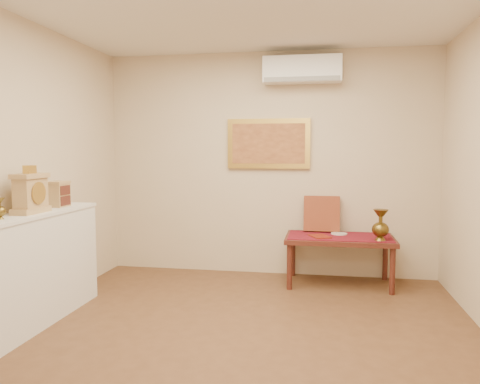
% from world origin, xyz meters
% --- Properties ---
extents(floor, '(4.50, 4.50, 0.00)m').
position_xyz_m(floor, '(0.00, 0.00, 0.00)').
color(floor, brown).
rests_on(floor, ground).
extents(wall_back, '(4.00, 0.02, 2.70)m').
position_xyz_m(wall_back, '(0.00, 2.25, 1.35)').
color(wall_back, beige).
rests_on(wall_back, ground).
extents(wall_front, '(4.00, 0.02, 2.70)m').
position_xyz_m(wall_front, '(0.00, -2.25, 1.35)').
color(wall_front, beige).
rests_on(wall_front, ground).
extents(table_cloth, '(1.14, 0.59, 0.01)m').
position_xyz_m(table_cloth, '(0.85, 1.88, 0.55)').
color(table_cloth, maroon).
rests_on(table_cloth, low_table).
extents(brass_urn_tall, '(0.18, 0.18, 0.41)m').
position_xyz_m(brass_urn_tall, '(1.27, 1.69, 0.76)').
color(brass_urn_tall, brown).
rests_on(brass_urn_tall, table_cloth).
extents(plate, '(0.19, 0.19, 0.01)m').
position_xyz_m(plate, '(0.85, 1.99, 0.56)').
color(plate, silver).
rests_on(plate, table_cloth).
extents(menu, '(0.27, 0.30, 0.01)m').
position_xyz_m(menu, '(0.63, 1.78, 0.56)').
color(menu, maroon).
rests_on(menu, table_cloth).
extents(cushion, '(0.42, 0.18, 0.43)m').
position_xyz_m(cushion, '(0.65, 2.15, 0.77)').
color(cushion, maroon).
rests_on(cushion, table_cloth).
extents(display_ledge, '(0.37, 2.02, 0.98)m').
position_xyz_m(display_ledge, '(-1.82, 0.00, 0.49)').
color(display_ledge, silver).
rests_on(display_ledge, floor).
extents(mantel_clock, '(0.17, 0.36, 0.41)m').
position_xyz_m(mantel_clock, '(-1.80, 0.16, 1.15)').
color(mantel_clock, tan).
rests_on(mantel_clock, display_ledge).
extents(wooden_chest, '(0.16, 0.21, 0.24)m').
position_xyz_m(wooden_chest, '(-1.83, 0.63, 1.10)').
color(wooden_chest, tan).
rests_on(wooden_chest, display_ledge).
extents(low_table, '(1.20, 0.70, 0.55)m').
position_xyz_m(low_table, '(0.85, 1.88, 0.48)').
color(low_table, '#502018').
rests_on(low_table, floor).
extents(painting, '(1.00, 0.06, 0.60)m').
position_xyz_m(painting, '(0.00, 2.22, 1.60)').
color(painting, gold).
rests_on(painting, wall_back).
extents(ac_unit, '(0.90, 0.25, 0.30)m').
position_xyz_m(ac_unit, '(0.40, 2.12, 2.45)').
color(ac_unit, white).
rests_on(ac_unit, wall_back).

